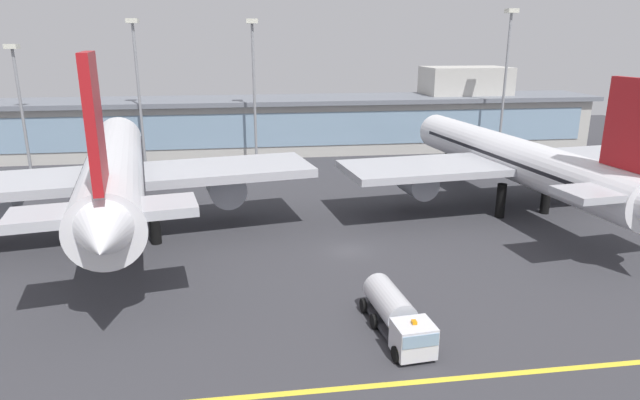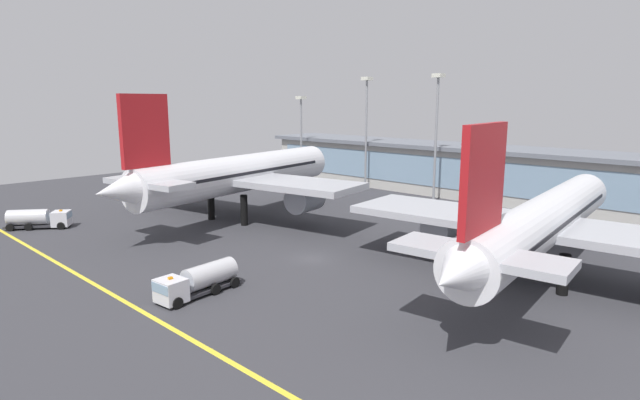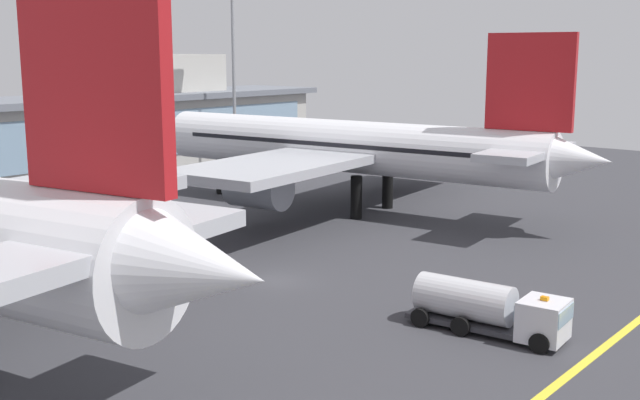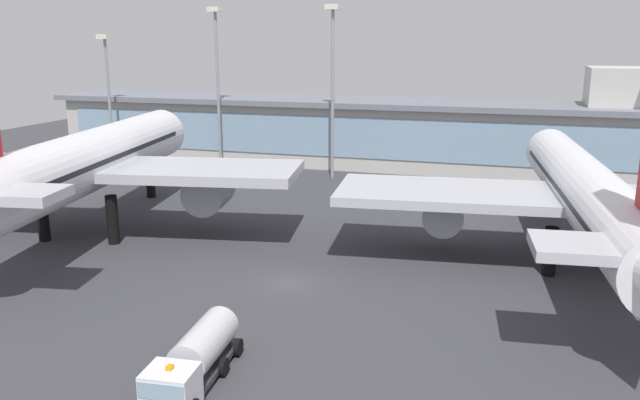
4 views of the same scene
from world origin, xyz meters
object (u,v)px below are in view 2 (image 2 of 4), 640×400
(apron_light_mast_east, at_px, (301,125))
(baggage_tug_near, at_px, (40,218))
(airliner_near_left, at_px, (239,175))
(apron_light_mast_west, at_px, (437,120))
(fuel_tanker_truck, at_px, (197,281))
(airliner_near_right, at_px, (542,223))
(apron_light_mast_centre, at_px, (366,117))

(apron_light_mast_east, bearing_deg, baggage_tug_near, -85.85)
(airliner_near_left, relative_size, apron_light_mast_west, 2.13)
(fuel_tanker_truck, bearing_deg, airliner_near_right, 136.01)
(airliner_near_left, height_order, baggage_tug_near, airliner_near_left)
(airliner_near_left, distance_m, apron_light_mast_west, 37.32)
(fuel_tanker_truck, distance_m, apron_light_mast_east, 73.56)
(airliner_near_left, height_order, apron_light_mast_centre, apron_light_mast_centre)
(airliner_near_right, relative_size, baggage_tug_near, 5.87)
(apron_light_mast_east, bearing_deg, apron_light_mast_west, -1.43)
(airliner_near_left, relative_size, apron_light_mast_centre, 2.12)
(fuel_tanker_truck, xyz_separation_m, baggage_tug_near, (-40.20, -1.01, 0.00))
(baggage_tug_near, xyz_separation_m, apron_light_mast_west, (31.95, 57.53, 13.88))
(airliner_near_left, relative_size, baggage_tug_near, 5.78)
(airliner_near_left, relative_size, apron_light_mast_east, 2.53)
(apron_light_mast_west, bearing_deg, baggage_tug_near, -119.05)
(apron_light_mast_east, bearing_deg, fuel_tanker_truck, -52.26)
(airliner_near_right, relative_size, apron_light_mast_east, 2.58)
(baggage_tug_near, bearing_deg, airliner_near_left, 3.54)
(baggage_tug_near, relative_size, apron_light_mast_centre, 0.37)
(airliner_near_right, bearing_deg, airliner_near_left, 88.85)
(fuel_tanker_truck, relative_size, baggage_tug_near, 1.07)
(apron_light_mast_east, bearing_deg, apron_light_mast_centre, 6.54)
(airliner_near_left, xyz_separation_m, fuel_tanker_truck, (23.74, -23.56, -5.68))
(airliner_near_right, relative_size, fuel_tanker_truck, 5.51)
(airliner_near_left, distance_m, apron_light_mast_centre, 36.94)
(apron_light_mast_centre, bearing_deg, apron_light_mast_west, -8.91)
(airliner_near_right, bearing_deg, apron_light_mast_centre, 50.90)
(apron_light_mast_west, bearing_deg, airliner_near_left, -115.17)
(airliner_near_left, bearing_deg, fuel_tanker_truck, -144.76)
(airliner_near_left, xyz_separation_m, apron_light_mast_west, (15.49, 32.96, 8.19))
(airliner_near_left, xyz_separation_m, apron_light_mast_east, (-20.70, 33.86, 6.08))
(airliner_near_left, distance_m, airliner_near_right, 46.30)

